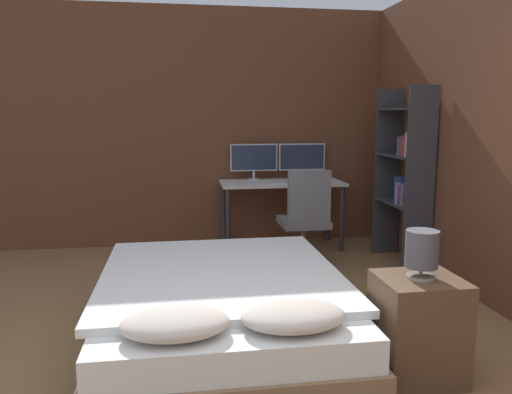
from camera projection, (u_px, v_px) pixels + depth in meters
wall_back at (231, 128)px, 5.78m from camera, size 12.00×0.06×2.70m
bed at (223, 309)px, 3.30m from camera, size 1.58×2.02×0.53m
nightstand at (418, 328)px, 2.84m from camera, size 0.46×0.42×0.60m
bedside_lamp at (422, 250)px, 2.77m from camera, size 0.18×0.18×0.27m
desk at (281, 190)px, 5.60m from camera, size 1.36×0.61×0.76m
monitor_left at (254, 159)px, 5.71m from camera, size 0.54×0.16×0.41m
monitor_right at (302, 158)px, 5.79m from camera, size 0.54×0.16×0.41m
keyboard at (285, 183)px, 5.39m from camera, size 0.38×0.13×0.02m
computer_mouse at (310, 182)px, 5.43m from camera, size 0.07×0.05×0.04m
office_chair at (305, 227)px, 4.97m from camera, size 0.52×0.52×0.98m
bookshelf at (407, 170)px, 4.92m from camera, size 0.29×0.75×1.77m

